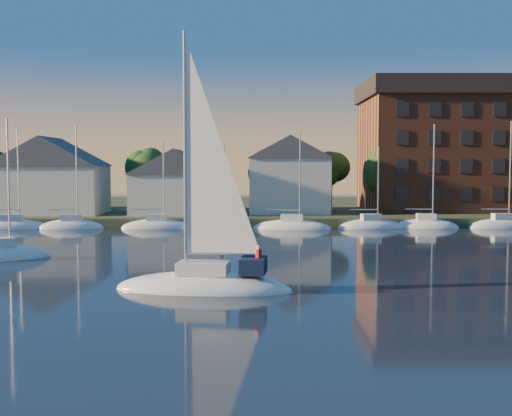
{
  "coord_description": "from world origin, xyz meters",
  "views": [
    {
      "loc": [
        3.59,
        -22.8,
        7.21
      ],
      "look_at": [
        3.72,
        22.0,
        4.15
      ],
      "focal_mm": 45.0,
      "sensor_mm": 36.0,
      "label": 1
    }
  ],
  "objects_px": {
    "clubhouse_west": "(51,175)",
    "condo_block": "(477,145)",
    "clubhouse_east": "(289,174)",
    "clubhouse_centre": "(177,181)",
    "drifting_sailboat_left": "(0,258)",
    "hero_sailboat": "(206,279)"
  },
  "relations": [
    {
      "from": "clubhouse_centre",
      "to": "drifting_sailboat_left",
      "type": "relative_size",
      "value": 0.98
    },
    {
      "from": "clubhouse_centre",
      "to": "clubhouse_east",
      "type": "xyz_separation_m",
      "value": [
        14.0,
        2.0,
        0.87
      ]
    },
    {
      "from": "condo_block",
      "to": "drifting_sailboat_left",
      "type": "distance_m",
      "value": 64.24
    },
    {
      "from": "clubhouse_centre",
      "to": "drifting_sailboat_left",
      "type": "xyz_separation_m",
      "value": [
        -9.67,
        -31.61,
        -5.04
      ]
    },
    {
      "from": "clubhouse_west",
      "to": "clubhouse_east",
      "type": "distance_m",
      "value": 30.02
    },
    {
      "from": "clubhouse_east",
      "to": "hero_sailboat",
      "type": "distance_m",
      "value": 46.45
    },
    {
      "from": "clubhouse_east",
      "to": "clubhouse_west",
      "type": "bearing_deg",
      "value": -178.09
    },
    {
      "from": "clubhouse_east",
      "to": "condo_block",
      "type": "bearing_deg",
      "value": 12.89
    },
    {
      "from": "drifting_sailboat_left",
      "to": "clubhouse_centre",
      "type": "bearing_deg",
      "value": 43.45
    },
    {
      "from": "clubhouse_west",
      "to": "hero_sailboat",
      "type": "distance_m",
      "value": 50.37
    },
    {
      "from": "clubhouse_centre",
      "to": "condo_block",
      "type": "relative_size",
      "value": 0.37
    },
    {
      "from": "clubhouse_centre",
      "to": "condo_block",
      "type": "bearing_deg",
      "value": 11.24
    },
    {
      "from": "clubhouse_west",
      "to": "condo_block",
      "type": "distance_m",
      "value": 56.56
    },
    {
      "from": "condo_block",
      "to": "drifting_sailboat_left",
      "type": "xyz_separation_m",
      "value": [
        -49.67,
        -39.56,
        -9.7
      ]
    },
    {
      "from": "condo_block",
      "to": "drifting_sailboat_left",
      "type": "relative_size",
      "value": 2.64
    },
    {
      "from": "condo_block",
      "to": "clubhouse_centre",
      "type": "bearing_deg",
      "value": -168.76
    },
    {
      "from": "hero_sailboat",
      "to": "drifting_sailboat_left",
      "type": "distance_m",
      "value": 20.4
    },
    {
      "from": "clubhouse_west",
      "to": "clubhouse_east",
      "type": "height_order",
      "value": "clubhouse_east"
    },
    {
      "from": "clubhouse_east",
      "to": "condo_block",
      "type": "xyz_separation_m",
      "value": [
        26.0,
        5.95,
        3.79
      ]
    },
    {
      "from": "condo_block",
      "to": "clubhouse_west",
      "type": "bearing_deg",
      "value": -172.93
    },
    {
      "from": "clubhouse_west",
      "to": "condo_block",
      "type": "bearing_deg",
      "value": 7.07
    },
    {
      "from": "clubhouse_centre",
      "to": "hero_sailboat",
      "type": "height_order",
      "value": "hero_sailboat"
    }
  ]
}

